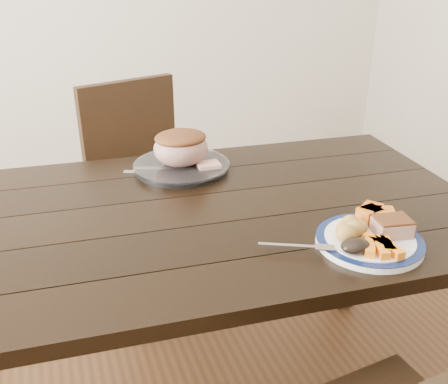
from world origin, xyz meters
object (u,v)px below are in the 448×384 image
object	(u,v)px
pork_slice	(392,227)
fork	(302,247)
chair_far	(145,182)
dinner_plate	(369,242)
dining_table	(195,239)
serving_platter	(182,167)
carving_knife	(191,171)
roast_joint	(181,148)

from	to	relation	value
pork_slice	fork	xyz separation A→B (m)	(-0.23, 0.02, -0.02)
chair_far	dinner_plate	distance (m)	1.14
dining_table	serving_platter	bearing A→B (deg)	81.16
carving_knife	pork_slice	bearing A→B (deg)	-38.80
chair_far	dinner_plate	size ratio (longest dim) A/B	3.61
chair_far	pork_slice	xyz separation A→B (m)	(0.40, -1.06, 0.27)
chair_far	dinner_plate	xyz separation A→B (m)	(0.34, -1.06, 0.23)
dining_table	dinner_plate	xyz separation A→B (m)	(0.35, -0.32, 0.10)
dinner_plate	fork	size ratio (longest dim) A/B	1.54
dining_table	roast_joint	xyz separation A→B (m)	(0.04, 0.29, 0.17)
serving_platter	roast_joint	world-z (taller)	roast_joint
pork_slice	carving_knife	distance (m)	0.67
dining_table	serving_platter	xyz separation A→B (m)	(0.04, 0.29, 0.10)
pork_slice	dinner_plate	bearing A→B (deg)	175.24
roast_joint	dining_table	bearing A→B (deg)	-98.84
serving_platter	pork_slice	world-z (taller)	pork_slice
chair_far	roast_joint	bearing A→B (deg)	79.49
serving_platter	dining_table	bearing A→B (deg)	-98.84
serving_platter	roast_joint	xyz separation A→B (m)	(-0.00, 0.00, 0.07)
chair_far	dinner_plate	world-z (taller)	chair_far
dinner_plate	pork_slice	xyz separation A→B (m)	(0.06, -0.00, 0.03)
dinner_plate	serving_platter	xyz separation A→B (m)	(-0.30, 0.61, 0.00)
dinner_plate	roast_joint	size ratio (longest dim) A/B	1.45
dinner_plate	roast_joint	world-z (taller)	roast_joint
dining_table	roast_joint	size ratio (longest dim) A/B	9.43
carving_knife	chair_far	bearing A→B (deg)	118.76
roast_joint	chair_far	bearing A→B (deg)	95.43
dining_table	chair_far	bearing A→B (deg)	89.83
dining_table	dinner_plate	bearing A→B (deg)	-42.91
dinner_plate	serving_platter	size ratio (longest dim) A/B	0.85
chair_far	carving_knife	bearing A→B (deg)	81.76
dining_table	chair_far	distance (m)	0.75
dining_table	chair_far	xyz separation A→B (m)	(0.00, 0.73, -0.13)
chair_far	pork_slice	world-z (taller)	chair_far
pork_slice	carving_knife	size ratio (longest dim) A/B	0.28
chair_far	fork	bearing A→B (deg)	83.31
pork_slice	serving_platter	bearing A→B (deg)	120.30
fork	dining_table	bearing A→B (deg)	145.74
fork	roast_joint	world-z (taller)	roast_joint
dining_table	dinner_plate	size ratio (longest dim) A/B	6.49
roast_joint	serving_platter	bearing A→B (deg)	0.00
dinner_plate	serving_platter	distance (m)	0.68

